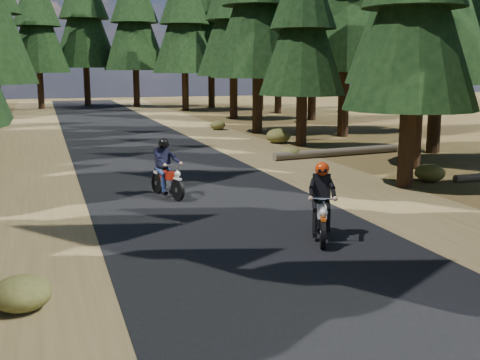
# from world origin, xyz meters

# --- Properties ---
(ground) EXTENTS (120.00, 120.00, 0.00)m
(ground) POSITION_xyz_m (0.00, 0.00, 0.00)
(ground) COLOR #4C371B
(ground) RESTS_ON ground
(road) EXTENTS (6.00, 100.00, 0.01)m
(road) POSITION_xyz_m (0.00, 5.00, 0.01)
(road) COLOR black
(road) RESTS_ON ground
(shoulder_l) EXTENTS (3.20, 100.00, 0.01)m
(shoulder_l) POSITION_xyz_m (-4.60, 5.00, 0.00)
(shoulder_l) COLOR brown
(shoulder_l) RESTS_ON ground
(shoulder_r) EXTENTS (3.20, 100.00, 0.01)m
(shoulder_r) POSITION_xyz_m (4.60, 5.00, 0.00)
(shoulder_r) COLOR brown
(shoulder_r) RESTS_ON ground
(log_near) EXTENTS (5.73, 1.08, 0.32)m
(log_near) POSITION_xyz_m (7.07, 10.68, 0.16)
(log_near) COLOR #4C4233
(log_near) RESTS_ON ground
(understory_shrubs) EXTENTS (15.45, 31.70, 0.68)m
(understory_shrubs) POSITION_xyz_m (0.99, 8.84, 0.28)
(understory_shrubs) COLOR #474C1E
(understory_shrubs) RESTS_ON ground
(rider_lead) EXTENTS (1.17, 1.84, 1.58)m
(rider_lead) POSITION_xyz_m (1.31, 0.22, 0.53)
(rider_lead) COLOR silver
(rider_lead) RESTS_ON road
(rider_follow) EXTENTS (1.02, 1.85, 1.58)m
(rider_follow) POSITION_xyz_m (-0.84, 5.25, 0.53)
(rider_follow) COLOR maroon
(rider_follow) RESTS_ON road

